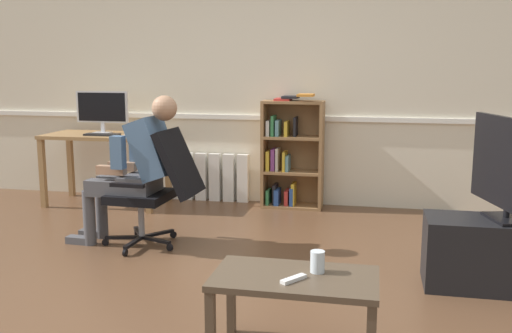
{
  "coord_description": "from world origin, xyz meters",
  "views": [
    {
      "loc": [
        1.04,
        -3.34,
        1.45
      ],
      "look_at": [
        0.15,
        0.85,
        0.7
      ],
      "focal_mm": 39.88,
      "sensor_mm": 36.0,
      "label": 1
    }
  ],
  "objects_px": {
    "coffee_table": "(295,287)",
    "person_seated": "(135,167)",
    "computer_mouse": "(129,134)",
    "computer_desk": "(106,144)",
    "bookshelf": "(290,155)",
    "spare_remote": "(294,279)",
    "drinking_glass": "(317,262)",
    "tv_screen": "(510,167)",
    "imac_monitor": "(102,109)",
    "radiator": "(208,177)",
    "tv_stand": "(503,255)",
    "keyboard": "(102,135)",
    "office_chair": "(158,184)"
  },
  "relations": [
    {
      "from": "tv_stand",
      "to": "bookshelf",
      "type": "bearing_deg",
      "value": 131.44
    },
    {
      "from": "coffee_table",
      "to": "spare_remote",
      "type": "distance_m",
      "value": 0.1
    },
    {
      "from": "radiator",
      "to": "coffee_table",
      "type": "bearing_deg",
      "value": -66.25
    },
    {
      "from": "computer_mouse",
      "to": "person_seated",
      "type": "bearing_deg",
      "value": -63.44
    },
    {
      "from": "imac_monitor",
      "to": "spare_remote",
      "type": "bearing_deg",
      "value": -50.18
    },
    {
      "from": "coffee_table",
      "to": "imac_monitor",
      "type": "bearing_deg",
      "value": 130.47
    },
    {
      "from": "keyboard",
      "to": "coffee_table",
      "type": "height_order",
      "value": "keyboard"
    },
    {
      "from": "tv_screen",
      "to": "radiator",
      "type": "bearing_deg",
      "value": 37.54
    },
    {
      "from": "drinking_glass",
      "to": "imac_monitor",
      "type": "bearing_deg",
      "value": 132.31
    },
    {
      "from": "coffee_table",
      "to": "tv_stand",
      "type": "bearing_deg",
      "value": 44.15
    },
    {
      "from": "bookshelf",
      "to": "drinking_glass",
      "type": "relative_size",
      "value": 10.72
    },
    {
      "from": "computer_desk",
      "to": "tv_stand",
      "type": "height_order",
      "value": "computer_desk"
    },
    {
      "from": "tv_stand",
      "to": "drinking_glass",
      "type": "bearing_deg",
      "value": -135.02
    },
    {
      "from": "coffee_table",
      "to": "person_seated",
      "type": "bearing_deg",
      "value": 134.22
    },
    {
      "from": "spare_remote",
      "to": "computer_desk",
      "type": "bearing_deg",
      "value": 166.12
    },
    {
      "from": "imac_monitor",
      "to": "person_seated",
      "type": "xyz_separation_m",
      "value": [
        0.95,
        -1.34,
        -0.36
      ]
    },
    {
      "from": "drinking_glass",
      "to": "coffee_table",
      "type": "bearing_deg",
      "value": -146.44
    },
    {
      "from": "radiator",
      "to": "drinking_glass",
      "type": "bearing_deg",
      "value": -64.25
    },
    {
      "from": "bookshelf",
      "to": "spare_remote",
      "type": "relative_size",
      "value": 7.9
    },
    {
      "from": "radiator",
      "to": "tv_stand",
      "type": "distance_m",
      "value": 3.33
    },
    {
      "from": "computer_mouse",
      "to": "tv_stand",
      "type": "distance_m",
      "value": 3.69
    },
    {
      "from": "imac_monitor",
      "to": "coffee_table",
      "type": "xyz_separation_m",
      "value": [
        2.48,
        -2.91,
        -0.64
      ]
    },
    {
      "from": "imac_monitor",
      "to": "tv_screen",
      "type": "distance_m",
      "value": 4.09
    },
    {
      "from": "tv_stand",
      "to": "tv_screen",
      "type": "distance_m",
      "value": 0.58
    },
    {
      "from": "spare_remote",
      "to": "coffee_table",
      "type": "bearing_deg",
      "value": 128.62
    },
    {
      "from": "person_seated",
      "to": "tv_screen",
      "type": "distance_m",
      "value": 2.78
    },
    {
      "from": "spare_remote",
      "to": "tv_stand",
      "type": "bearing_deg",
      "value": 82.19
    },
    {
      "from": "tv_screen",
      "to": "coffee_table",
      "type": "bearing_deg",
      "value": 119.47
    },
    {
      "from": "spare_remote",
      "to": "drinking_glass",
      "type": "bearing_deg",
      "value": 90.63
    },
    {
      "from": "computer_desk",
      "to": "imac_monitor",
      "type": "bearing_deg",
      "value": 129.15
    },
    {
      "from": "computer_desk",
      "to": "bookshelf",
      "type": "distance_m",
      "value": 1.94
    },
    {
      "from": "radiator",
      "to": "tv_stand",
      "type": "height_order",
      "value": "radiator"
    },
    {
      "from": "tv_stand",
      "to": "computer_desk",
      "type": "bearing_deg",
      "value": 155.53
    },
    {
      "from": "imac_monitor",
      "to": "spare_remote",
      "type": "height_order",
      "value": "imac_monitor"
    },
    {
      "from": "computer_mouse",
      "to": "bookshelf",
      "type": "height_order",
      "value": "bookshelf"
    },
    {
      "from": "coffee_table",
      "to": "spare_remote",
      "type": "relative_size",
      "value": 5.45
    },
    {
      "from": "imac_monitor",
      "to": "spare_remote",
      "type": "relative_size",
      "value": 3.89
    },
    {
      "from": "computer_mouse",
      "to": "radiator",
      "type": "height_order",
      "value": "computer_mouse"
    },
    {
      "from": "person_seated",
      "to": "tv_stand",
      "type": "height_order",
      "value": "person_seated"
    },
    {
      "from": "computer_desk",
      "to": "spare_remote",
      "type": "xyz_separation_m",
      "value": [
        2.42,
        -2.91,
        -0.2
      ]
    },
    {
      "from": "computer_mouse",
      "to": "coffee_table",
      "type": "relative_size",
      "value": 0.12
    },
    {
      "from": "radiator",
      "to": "spare_remote",
      "type": "xyz_separation_m",
      "value": [
        1.42,
        -3.3,
        0.18
      ]
    },
    {
      "from": "imac_monitor",
      "to": "tv_screen",
      "type": "bearing_deg",
      "value": -25.07
    },
    {
      "from": "bookshelf",
      "to": "radiator",
      "type": "distance_m",
      "value": 0.97
    },
    {
      "from": "computer_mouse",
      "to": "bookshelf",
      "type": "relative_size",
      "value": 0.08
    },
    {
      "from": "office_chair",
      "to": "tv_stand",
      "type": "xyz_separation_m",
      "value": [
        2.55,
        -0.39,
        -0.29
      ]
    },
    {
      "from": "computer_desk",
      "to": "keyboard",
      "type": "xyz_separation_m",
      "value": [
        0.03,
        -0.14,
        0.12
      ]
    },
    {
      "from": "radiator",
      "to": "person_seated",
      "type": "height_order",
      "value": "person_seated"
    },
    {
      "from": "radiator",
      "to": "spare_remote",
      "type": "bearing_deg",
      "value": -66.67
    },
    {
      "from": "radiator",
      "to": "drinking_glass",
      "type": "relative_size",
      "value": 8.22
    }
  ]
}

